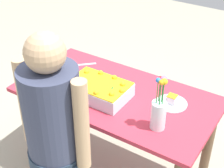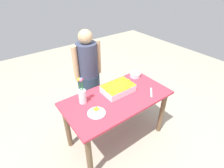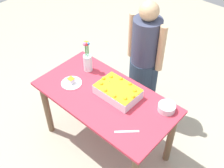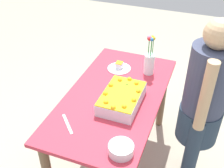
{
  "view_description": "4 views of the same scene",
  "coord_description": "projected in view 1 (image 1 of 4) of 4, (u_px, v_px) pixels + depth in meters",
  "views": [
    {
      "loc": [
        1.04,
        -1.66,
        2.12
      ],
      "look_at": [
        -0.01,
        -0.04,
        0.86
      ],
      "focal_mm": 55.0,
      "sensor_mm": 36.0,
      "label": 1
    },
    {
      "loc": [
        1.12,
        1.39,
        2.15
      ],
      "look_at": [
        0.0,
        -0.11,
        0.91
      ],
      "focal_mm": 28.0,
      "sensor_mm": 36.0,
      "label": 2
    },
    {
      "loc": [
        -1.33,
        1.38,
        2.68
      ],
      "look_at": [
        -0.02,
        -0.08,
        0.89
      ],
      "focal_mm": 45.0,
      "sensor_mm": 36.0,
      "label": 3
    },
    {
      "loc": [
        -1.66,
        -0.61,
        2.13
      ],
      "look_at": [
        -0.06,
        -0.0,
        0.91
      ],
      "focal_mm": 45.0,
      "sensor_mm": 36.0,
      "label": 4
    }
  ],
  "objects": [
    {
      "name": "dining_table",
      "position": [
        116.0,
        109.0,
        2.46
      ],
      "size": [
        1.39,
        0.73,
        0.77
      ],
      "color": "#C33244",
      "rests_on": "ground_plane"
    },
    {
      "name": "sheet_cake",
      "position": [
        99.0,
        89.0,
        2.33
      ],
      "size": [
        0.41,
        0.27,
        0.13
      ],
      "color": "white",
      "rests_on": "dining_table"
    },
    {
      "name": "serving_plate_with_slice",
      "position": [
        172.0,
        102.0,
        2.27
      ],
      "size": [
        0.21,
        0.21,
        0.07
      ],
      "color": "white",
      "rests_on": "dining_table"
    },
    {
      "name": "cake_knife",
      "position": [
        83.0,
        65.0,
        2.71
      ],
      "size": [
        0.17,
        0.16,
        0.0
      ],
      "primitive_type": "cube",
      "rotation": [
        0.0,
        0.0,
        3.91
      ],
      "color": "silver",
      "rests_on": "dining_table"
    },
    {
      "name": "flower_vase",
      "position": [
        159.0,
        111.0,
        2.01
      ],
      "size": [
        0.09,
        0.09,
        0.36
      ],
      "color": "white",
      "rests_on": "dining_table"
    },
    {
      "name": "fruit_bowl",
      "position": [
        34.0,
        82.0,
        2.44
      ],
      "size": [
        0.16,
        0.16,
        0.07
      ],
      "primitive_type": "cylinder",
      "color": "silver",
      "rests_on": "dining_table"
    },
    {
      "name": "person_standing",
      "position": [
        56.0,
        141.0,
        1.85
      ],
      "size": [
        0.45,
        0.31,
        1.49
      ],
      "rotation": [
        0.0,
        0.0,
        1.57
      ],
      "color": "#27374A",
      "rests_on": "ground_plane"
    }
  ]
}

